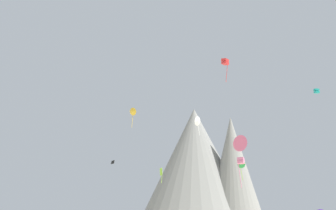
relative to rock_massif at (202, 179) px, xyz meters
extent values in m
cone|color=gray|center=(-2.08, 0.94, 0.43)|extent=(63.34, 63.34, 46.56)
cone|color=gray|center=(9.72, -4.42, -2.00)|extent=(30.58, 30.58, 41.70)
cube|color=#8CD133|center=(-6.97, -46.73, -5.20)|extent=(0.69, 1.04, 1.52)
cylinder|color=#8CD133|center=(-6.83, -46.73, -6.78)|extent=(0.16, 0.25, 1.64)
cube|color=black|center=(-18.46, -42.27, -2.13)|extent=(0.86, 0.69, 0.85)
cone|color=green|center=(9.31, -50.63, -4.60)|extent=(1.61, 1.03, 1.64)
cylinder|color=#8CD133|center=(9.31, -50.63, -6.60)|extent=(0.39, 0.29, 2.37)
cone|color=white|center=(1.33, -57.21, 2.46)|extent=(1.46, 1.85, 1.79)
cylinder|color=white|center=(1.46, -57.21, 0.62)|extent=(0.26, 0.23, 1.90)
cube|color=pink|center=(8.23, -67.00, -7.28)|extent=(1.19, 1.20, 0.46)
cube|color=pink|center=(8.23, -67.00, -6.79)|extent=(1.19, 1.20, 0.46)
cylinder|color=pink|center=(7.97, -67.00, -9.39)|extent=(0.37, 0.09, 3.78)
cube|color=teal|center=(24.23, -54.31, 8.37)|extent=(1.06, 1.09, 0.50)
cube|color=teal|center=(24.23, -54.31, 8.85)|extent=(1.06, 1.09, 0.50)
cube|color=red|center=(6.96, -55.68, 14.72)|extent=(1.63, 1.61, 0.73)
cube|color=red|center=(6.96, -55.68, 15.35)|extent=(1.63, 1.61, 0.73)
cylinder|color=red|center=(7.18, -55.68, 12.61)|extent=(0.53, 0.55, 3.69)
cone|color=gold|center=(-12.80, -49.25, 7.34)|extent=(1.81, 1.41, 1.64)
cylinder|color=gold|center=(-12.84, -49.25, 5.15)|extent=(0.19, 0.17, 2.71)
cone|color=#E5668C|center=(7.85, -74.71, -6.05)|extent=(2.03, 1.56, 2.31)
camera|label=1|loc=(4.11, -131.48, -19.15)|focal=44.02mm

